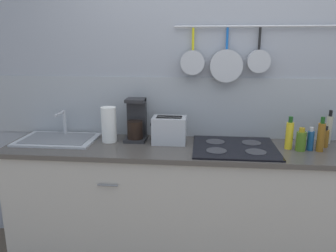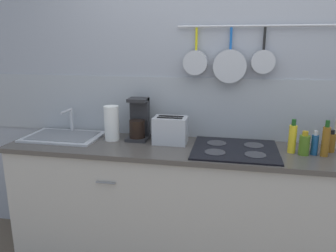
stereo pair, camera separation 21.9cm
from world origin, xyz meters
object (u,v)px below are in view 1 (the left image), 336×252
object	(u,v)px
bottle_dish_soap	(310,140)
bottle_olive_oil	(325,138)
toaster	(169,130)
bottle_cooking_wine	(321,136)
bottle_vinegar	(289,135)
paper_towel_roll	(109,125)
bottle_sesame_oil	(301,141)
bottle_hot_sauce	(329,129)
coffee_maker	(136,123)

from	to	relation	value
bottle_dish_soap	bottle_olive_oil	bearing A→B (deg)	34.38
toaster	bottle_dish_soap	bearing A→B (deg)	-3.97
bottle_dish_soap	bottle_cooking_wine	world-z (taller)	bottle_cooking_wine
bottle_vinegar	bottle_dish_soap	world-z (taller)	bottle_vinegar
paper_towel_roll	bottle_vinegar	xyz separation A→B (m)	(1.31, -0.04, -0.03)
bottle_sesame_oil	bottle_hot_sauce	xyz separation A→B (m)	(0.26, 0.21, 0.04)
coffee_maker	bottle_cooking_wine	distance (m)	1.32
bottle_cooking_wine	coffee_maker	bearing A→B (deg)	173.55
paper_towel_roll	toaster	size ratio (longest dim) A/B	1.01
bottle_vinegar	bottle_olive_oil	xyz separation A→B (m)	(0.27, 0.07, -0.03)
bottle_sesame_oil	bottle_dish_soap	xyz separation A→B (m)	(0.07, 0.02, 0.00)
bottle_vinegar	bottle_sesame_oil	world-z (taller)	bottle_vinegar
bottle_dish_soap	bottle_hot_sauce	world-z (taller)	bottle_hot_sauce
toaster	bottle_dish_soap	world-z (taller)	toaster
bottle_olive_oil	bottle_vinegar	bearing A→B (deg)	-165.52
coffee_maker	toaster	xyz separation A→B (m)	(0.26, -0.06, -0.03)
bottle_dish_soap	toaster	bearing A→B (deg)	176.03
coffee_maker	bottle_hot_sauce	bearing A→B (deg)	2.53
paper_towel_roll	bottle_vinegar	bearing A→B (deg)	-1.91
bottle_hot_sauce	bottle_dish_soap	bearing A→B (deg)	-134.22
bottle_vinegar	bottle_cooking_wine	xyz separation A→B (m)	(0.20, -0.04, 0.00)
bottle_olive_oil	bottle_hot_sauce	xyz separation A→B (m)	(0.06, 0.11, 0.04)
bottle_vinegar	coffee_maker	bearing A→B (deg)	174.28
toaster	bottle_sesame_oil	world-z (taller)	toaster
bottle_dish_soap	bottle_vinegar	bearing A→B (deg)	173.34
toaster	bottle_olive_oil	size ratio (longest dim) A/B	1.72
toaster	bottle_dish_soap	size ratio (longest dim) A/B	1.60
toaster	bottle_sesame_oil	bearing A→B (deg)	-5.39
coffee_maker	bottle_olive_oil	bearing A→B (deg)	-1.79
bottle_olive_oil	bottle_hot_sauce	size ratio (longest dim) A/B	0.62
bottle_dish_soap	bottle_hot_sauce	xyz separation A→B (m)	(0.19, 0.19, 0.04)
toaster	bottle_sesame_oil	distance (m)	0.93
paper_towel_roll	bottle_dish_soap	distance (m)	1.45
bottle_cooking_wine	toaster	bearing A→B (deg)	175.15
bottle_cooking_wine	bottle_olive_oil	xyz separation A→B (m)	(0.06, 0.11, -0.04)
paper_towel_roll	bottle_olive_oil	bearing A→B (deg)	0.91
bottle_sesame_oil	bottle_olive_oil	xyz separation A→B (m)	(0.19, 0.10, -0.00)
coffee_maker	toaster	world-z (taller)	coffee_maker
bottle_olive_oil	paper_towel_roll	bearing A→B (deg)	-179.09
bottle_olive_oil	bottle_dish_soap	bearing A→B (deg)	-145.62
toaster	coffee_maker	bearing A→B (deg)	167.24
toaster	bottle_olive_oil	xyz separation A→B (m)	(1.12, 0.02, -0.03)
bottle_sesame_oil	bottle_dish_soap	world-z (taller)	bottle_dish_soap
bottle_cooking_wine	paper_towel_roll	bearing A→B (deg)	176.95
bottle_vinegar	bottle_dish_soap	xyz separation A→B (m)	(0.14, -0.02, -0.03)
bottle_sesame_oil	bottle_cooking_wine	world-z (taller)	bottle_cooking_wine
bottle_vinegar	bottle_sesame_oil	distance (m)	0.09
paper_towel_roll	coffee_maker	world-z (taller)	coffee_maker
bottle_sesame_oil	bottle_dish_soap	distance (m)	0.07
bottle_olive_oil	bottle_sesame_oil	bearing A→B (deg)	-151.85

